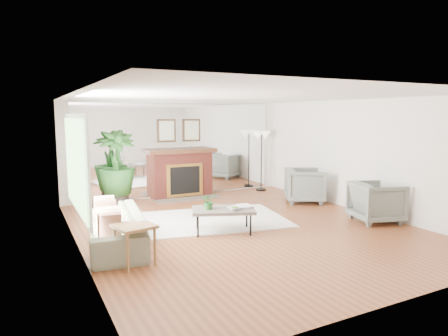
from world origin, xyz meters
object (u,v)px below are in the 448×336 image
armchair_front (376,202)px  potted_ficus (117,166)px  sofa (115,228)px  armchair_back (305,185)px  fireplace (182,172)px  side_table (134,231)px  coffee_table (223,211)px  floor_lamp (262,140)px

armchair_front → potted_ficus: bearing=63.6°
sofa → potted_ficus: size_ratio=1.17×
armchair_back → potted_ficus: bearing=96.1°
fireplace → side_table: size_ratio=3.30×
sofa → fireplace: bearing=150.3°
sofa → coffee_table: bearing=93.7°
coffee_table → sofa: 1.95m
side_table → floor_lamp: 6.29m
armchair_back → side_table: (-4.85, -2.21, 0.08)m
armchair_back → floor_lamp: (-0.12, 1.83, 1.03)m
armchair_front → armchair_back: bearing=19.3°
coffee_table → armchair_front: 3.20m
coffee_table → armchair_back: armchair_back is taller
armchair_front → side_table: bearing=107.0°
coffee_table → armchair_front: armchair_front is taller
sofa → floor_lamp: (4.81, 3.08, 1.14)m
fireplace → coffee_table: bearing=-98.6°
potted_ficus → fireplace: bearing=5.3°
armchair_back → floor_lamp: size_ratio=0.55×
coffee_table → side_table: (-1.86, -0.83, 0.09)m
fireplace → sofa: bearing=-127.1°
coffee_table → floor_lamp: bearing=48.2°
sofa → side_table: size_ratio=3.38×
fireplace → side_table: fireplace is taller
armchair_back → potted_ficus: (-4.20, 1.83, 0.53)m
fireplace → sofa: fireplace is taller
sofa → armchair_front: bearing=87.7°
potted_ficus → floor_lamp: (4.08, -0.00, 0.49)m
floor_lamp → armchair_back: bearing=-86.3°
side_table → potted_ficus: (0.65, 4.04, 0.46)m
armchair_front → potted_ficus: potted_ficus is taller
coffee_table → potted_ficus: bearing=110.7°
coffee_table → armchair_front: (3.11, -0.74, -0.01)m
coffee_table → floor_lamp: size_ratio=0.77×
fireplace → armchair_back: bearing=-38.7°
armchair_back → potted_ficus: 4.61m
floor_lamp → potted_ficus: bearing=180.0°
potted_ficus → floor_lamp: 4.11m
sofa → armchair_back: armchair_back is taller
armchair_front → side_table: armchair_front is taller
floor_lamp → armchair_front: bearing=-86.5°
fireplace → coffee_table: 3.41m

